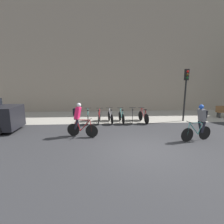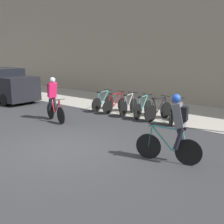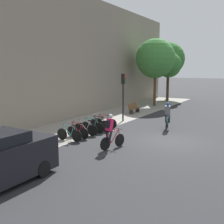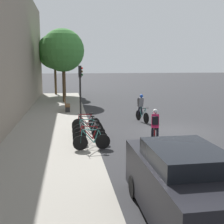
% 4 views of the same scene
% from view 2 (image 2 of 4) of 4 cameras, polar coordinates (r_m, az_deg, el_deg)
% --- Properties ---
extents(ground, '(200.00, 200.00, 0.00)m').
position_cam_2_polar(ground, '(8.39, -9.77, -7.39)').
color(ground, '#2B2B2D').
extents(kerb_strip, '(44.00, 4.50, 0.01)m').
position_cam_2_polar(kerb_strip, '(13.59, 12.28, 0.17)').
color(kerb_strip, gray).
rests_on(kerb_strip, ground).
extents(building_facade, '(44.00, 0.60, 9.96)m').
position_cam_2_polar(building_facade, '(15.76, 17.72, 19.74)').
color(building_facade, gray).
rests_on(building_facade, ground).
extents(cyclist_pink, '(1.63, 0.60, 1.77)m').
position_cam_2_polar(cyclist_pink, '(11.61, -11.87, 2.87)').
color(cyclist_pink, black).
rests_on(cyclist_pink, ground).
extents(cyclist_grey, '(1.68, 0.59, 1.78)m').
position_cam_2_polar(cyclist_grey, '(7.16, 12.78, -3.03)').
color(cyclist_grey, black).
rests_on(cyclist_grey, ground).
extents(parked_bike_0, '(0.46, 1.65, 0.97)m').
position_cam_2_polar(parked_bike_0, '(13.43, -1.85, 2.02)').
color(parked_bike_0, black).
rests_on(parked_bike_0, ground).
extents(parked_bike_1, '(0.46, 1.62, 0.95)m').
position_cam_2_polar(parked_bike_1, '(12.95, 0.67, 1.59)').
color(parked_bike_1, black).
rests_on(parked_bike_1, ground).
extents(parked_bike_2, '(0.46, 1.63, 0.97)m').
position_cam_2_polar(parked_bike_2, '(12.49, 3.39, 1.24)').
color(parked_bike_2, black).
rests_on(parked_bike_2, ground).
extents(parked_bike_3, '(0.46, 1.64, 0.97)m').
position_cam_2_polar(parked_bike_3, '(12.07, 6.30, 0.78)').
color(parked_bike_3, black).
rests_on(parked_bike_3, ground).
extents(parked_bike_4, '(0.46, 1.63, 0.98)m').
position_cam_2_polar(parked_bike_4, '(11.68, 9.41, 0.33)').
color(parked_bike_4, black).
rests_on(parked_bike_4, ground).
extents(parked_bike_5, '(0.50, 1.62, 0.97)m').
position_cam_2_polar(parked_bike_5, '(11.33, 12.74, -0.21)').
color(parked_bike_5, black).
rests_on(parked_bike_5, ground).
extents(parked_car, '(4.30, 1.84, 1.85)m').
position_cam_2_polar(parked_car, '(17.00, -21.01, 5.09)').
color(parked_car, black).
rests_on(parked_car, ground).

